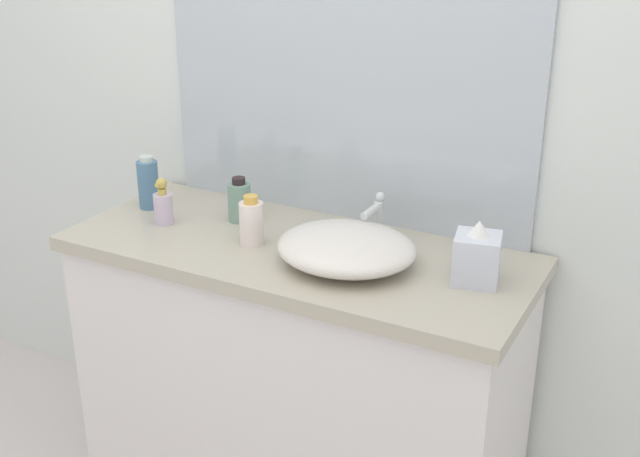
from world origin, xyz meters
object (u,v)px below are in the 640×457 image
object	(u,v)px
sink_basin	(346,248)
tissue_box	(477,256)
lotion_bottle	(252,222)
soap_dispenser	(163,205)
perfume_bottle	(239,201)
spray_can	(148,184)

from	to	relation	value
sink_basin	tissue_box	size ratio (longest dim) A/B	2.27
lotion_bottle	soap_dispenser	bearing A→B (deg)	179.17
tissue_box	sink_basin	bearing A→B (deg)	-169.83
perfume_bottle	soap_dispenser	bearing A→B (deg)	-145.67
soap_dispenser	spray_can	world-z (taller)	spray_can
spray_can	tissue_box	xyz separation A→B (m)	(1.08, -0.03, -0.01)
lotion_bottle	perfume_bottle	bearing A→B (deg)	134.18
sink_basin	perfume_bottle	size ratio (longest dim) A/B	2.77
perfume_bottle	sink_basin	bearing A→B (deg)	-16.97
sink_basin	perfume_bottle	xyz separation A→B (m)	(-0.43, 0.13, 0.02)
sink_basin	soap_dispenser	bearing A→B (deg)	179.87
tissue_box	spray_can	bearing A→B (deg)	178.55
soap_dispenser	lotion_bottle	world-z (taller)	same
sink_basin	spray_can	distance (m)	0.75
sink_basin	tissue_box	world-z (taller)	tissue_box
soap_dispenser	spray_can	distance (m)	0.15
soap_dispenser	spray_can	bearing A→B (deg)	145.60
lotion_bottle	perfume_bottle	world-z (taller)	lotion_bottle
perfume_bottle	spray_can	size ratio (longest dim) A/B	0.81
spray_can	tissue_box	world-z (taller)	spray_can
sink_basin	lotion_bottle	size ratio (longest dim) A/B	2.63
sink_basin	tissue_box	xyz separation A→B (m)	(0.34, 0.06, 0.02)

